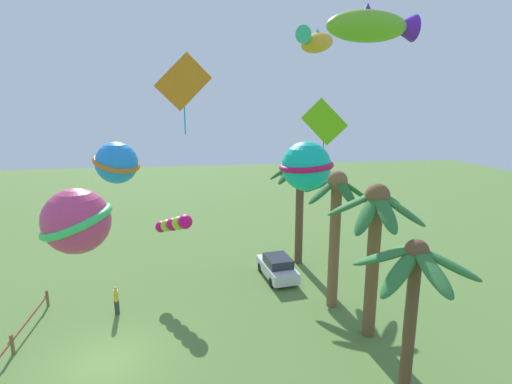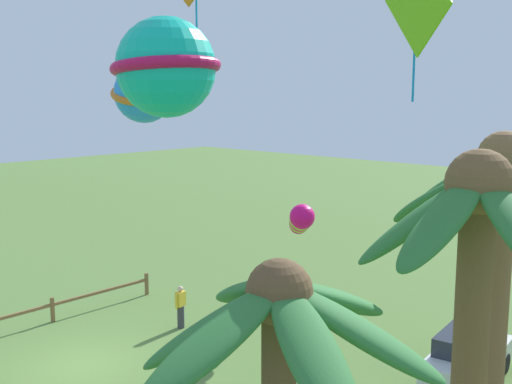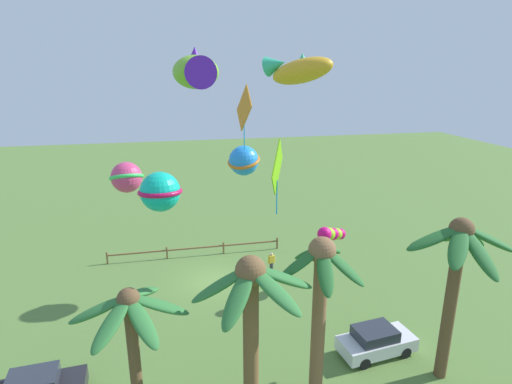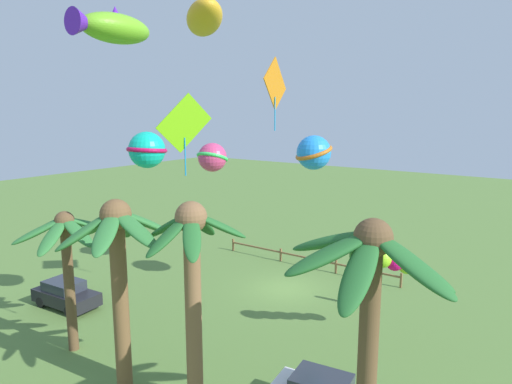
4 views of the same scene
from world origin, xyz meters
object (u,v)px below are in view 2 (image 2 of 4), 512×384
Objects in this scene: kite_tube_6 at (301,220)px; kite_diamond_4 at (416,4)px; palm_tree_2 at (499,238)px; kite_ball_1 at (166,67)px; palm_tree_0 at (475,267)px; spectator_0 at (181,307)px; parked_car_1 at (468,357)px; palm_tree_1 at (279,373)px; kite_ball_3 at (144,93)px.

kite_diamond_4 is at bearing 52.80° from kite_tube_6.
kite_ball_1 reaches higher than palm_tree_2.
kite_ball_1 is at bearing -54.35° from palm_tree_0.
palm_tree_0 reaches higher than spectator_0.
palm_tree_0 is 9.15m from parked_car_1.
kite_diamond_4 reaches higher than spectator_0.
parked_car_1 is 11.12m from kite_diamond_4.
spectator_0 is 0.51× the size of kite_diamond_4.
spectator_0 is at bearing -103.39° from kite_diamond_4.
kite_ball_1 is at bearing -7.09° from parked_car_1.
palm_tree_2 is 6.65m from parked_car_1.
spectator_0 is (-8.41, -12.03, -4.18)m from palm_tree_1.
parked_car_1 is 1.32× the size of kite_diamond_4.
parked_car_1 is 10.08m from spectator_0.
kite_tube_6 is at bearing -90.29° from parked_car_1.
kite_ball_3 reaches higher than palm_tree_0.
kite_ball_3 is 7.27m from kite_tube_6.
palm_tree_0 reaches higher than kite_tube_6.
spectator_0 is 0.62× the size of kite_tube_6.
kite_tube_6 is at bearing -126.81° from palm_tree_0.
palm_tree_2 is 3.04× the size of kite_tube_6.
kite_diamond_4 is 11.26m from kite_tube_6.
kite_ball_3 is at bearing -99.27° from palm_tree_0.
kite_diamond_4 is (0.38, 9.54, 1.74)m from kite_ball_3.
spectator_0 is 8.10m from kite_ball_3.
palm_tree_0 is 2.64× the size of kite_ball_3.
kite_ball_3 is (2.12, 0.97, 7.76)m from spectator_0.
kite_diamond_4 is at bearing 154.65° from kite_ball_1.
kite_tube_6 is at bearing -153.02° from kite_ball_1.
kite_ball_1 reaches higher than palm_tree_1.
kite_ball_1 is at bearing 55.63° from kite_ball_3.
parked_car_1 is at bearing -168.01° from palm_tree_1.
palm_tree_1 is at bearing 55.04° from spectator_0.
parked_car_1 is at bearing 121.24° from kite_ball_3.
palm_tree_2 is at bearing 149.94° from kite_ball_1.
palm_tree_1 is 2.25× the size of kite_ball_3.
palm_tree_1 is 13.22m from kite_ball_3.
palm_tree_1 is at bearing 37.78° from kite_tube_6.
palm_tree_0 is 12.06m from kite_tube_6.
kite_tube_6 is at bearing -115.16° from palm_tree_2.
parked_car_1 is 1.41× the size of kite_ball_3.
kite_ball_3 is 1.13× the size of kite_tube_6.
kite_ball_3 is at bearing -119.64° from palm_tree_1.
palm_tree_1 is at bearing 11.99° from parked_car_1.
kite_ball_3 is (-6.29, -11.06, 3.58)m from palm_tree_1.
kite_ball_1 reaches higher than parked_car_1.
palm_tree_0 is 12.20m from kite_ball_3.
spectator_0 is 5.44m from kite_tube_6.
palm_tree_0 reaches higher than parked_car_1.
palm_tree_0 is 4.80× the size of spectator_0.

